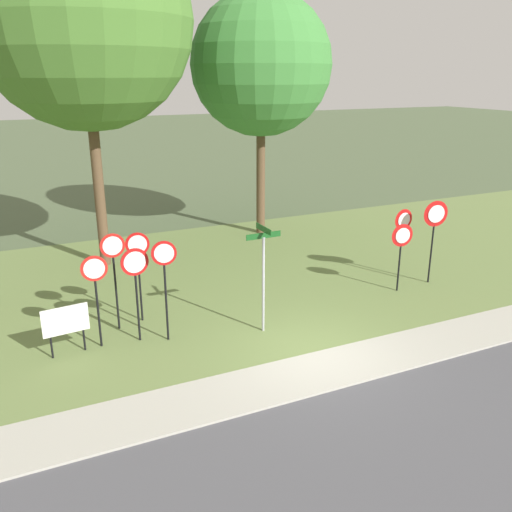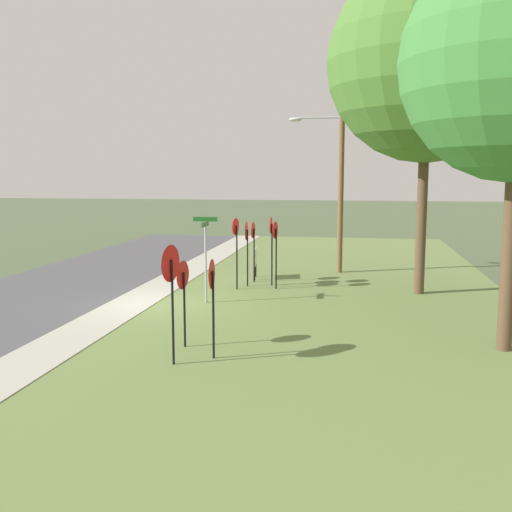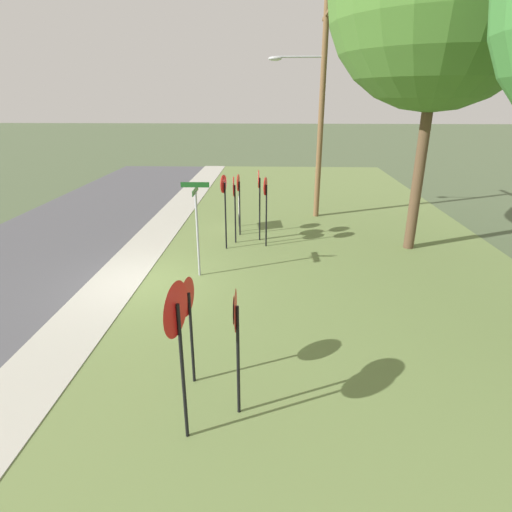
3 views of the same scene
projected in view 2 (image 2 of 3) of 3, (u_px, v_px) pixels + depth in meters
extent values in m
plane|color=#4C5B3D|center=(154.00, 306.00, 19.56)|extent=(160.00, 160.00, 0.00)
cube|color=#4C4C51|center=(21.00, 300.00, 20.36)|extent=(44.00, 6.40, 0.01)
cube|color=#ADAA9E|center=(131.00, 304.00, 19.69)|extent=(44.00, 1.60, 0.06)
cube|color=olive|center=(337.00, 312.00, 18.56)|extent=(44.00, 12.00, 0.04)
cylinder|color=black|center=(272.00, 255.00, 22.76)|extent=(0.06, 0.06, 2.39)
cylinder|color=red|center=(271.00, 225.00, 22.61)|extent=(0.64, 0.03, 0.64)
cylinder|color=white|center=(271.00, 225.00, 22.62)|extent=(0.50, 0.01, 0.50)
cylinder|color=black|center=(276.00, 259.00, 22.05)|extent=(0.06, 0.06, 2.27)
cylinder|color=red|center=(275.00, 230.00, 21.91)|extent=(0.63, 0.12, 0.64)
cylinder|color=white|center=(275.00, 230.00, 21.91)|extent=(0.49, 0.08, 0.50)
cylinder|color=black|center=(248.00, 258.00, 22.59)|extent=(0.06, 0.06, 2.18)
cylinder|color=red|center=(246.00, 231.00, 22.45)|extent=(0.70, 0.07, 0.70)
cylinder|color=white|center=(246.00, 231.00, 22.45)|extent=(0.55, 0.04, 0.55)
cylinder|color=black|center=(237.00, 258.00, 21.97)|extent=(0.06, 0.06, 2.40)
cylinder|color=red|center=(236.00, 227.00, 21.82)|extent=(0.62, 0.15, 0.62)
cylinder|color=white|center=(235.00, 227.00, 21.82)|extent=(0.48, 0.10, 0.49)
cylinder|color=black|center=(254.00, 256.00, 23.51)|extent=(0.06, 0.06, 2.13)
cylinder|color=red|center=(253.00, 230.00, 23.37)|extent=(0.64, 0.07, 0.64)
cylinder|color=white|center=(253.00, 230.00, 23.38)|extent=(0.50, 0.04, 0.50)
cylinder|color=black|center=(173.00, 313.00, 13.26)|extent=(0.06, 0.06, 2.40)
cone|color=red|center=(170.00, 263.00, 13.11)|extent=(0.83, 0.19, 0.84)
cone|color=white|center=(169.00, 263.00, 13.11)|extent=(0.56, 0.12, 0.57)
cylinder|color=black|center=(184.00, 310.00, 14.66)|extent=(0.06, 0.06, 1.89)
cone|color=red|center=(182.00, 275.00, 14.55)|extent=(0.71, 0.14, 0.72)
cone|color=silver|center=(181.00, 275.00, 14.55)|extent=(0.48, 0.09, 0.49)
cylinder|color=black|center=(213.00, 315.00, 13.72)|extent=(0.06, 0.06, 2.07)
cone|color=red|center=(211.00, 274.00, 13.59)|extent=(0.70, 0.05, 0.70)
cone|color=white|center=(210.00, 274.00, 13.59)|extent=(0.48, 0.03, 0.48)
cylinder|color=#9EA0A8|center=(206.00, 265.00, 19.67)|extent=(0.07, 0.07, 2.56)
cylinder|color=#9EA0A8|center=(205.00, 226.00, 19.49)|extent=(0.09, 0.09, 0.03)
cube|color=#19511E|center=(205.00, 224.00, 19.49)|extent=(0.96, 0.04, 0.15)
cube|color=#19511E|center=(205.00, 219.00, 19.46)|extent=(0.03, 0.82, 0.15)
cylinder|color=brown|center=(341.00, 166.00, 25.35)|extent=(0.24, 0.24, 9.25)
cube|color=brown|center=(343.00, 81.00, 24.87)|extent=(2.10, 0.12, 0.12)
cylinder|color=gray|center=(343.00, 82.00, 25.68)|extent=(0.09, 0.09, 0.10)
cylinder|color=gray|center=(342.00, 76.00, 24.02)|extent=(0.09, 0.09, 0.10)
cylinder|color=#9EA0A8|center=(319.00, 118.00, 25.23)|extent=(0.08, 2.00, 0.08)
ellipsoid|color=#B7B7BC|center=(295.00, 119.00, 25.41)|extent=(0.40, 0.56, 0.18)
cylinder|color=black|center=(256.00, 270.00, 24.78)|extent=(0.05, 0.05, 0.55)
cylinder|color=black|center=(255.00, 273.00, 24.02)|extent=(0.05, 0.05, 0.55)
cube|color=white|center=(255.00, 257.00, 24.31)|extent=(1.10, 0.15, 0.70)
cylinder|color=brown|center=(422.00, 205.00, 20.97)|extent=(0.36, 0.36, 6.38)
sphere|color=#47752D|center=(428.00, 61.00, 20.29)|extent=(6.91, 6.91, 6.91)
cylinder|color=brown|center=(510.00, 239.00, 14.16)|extent=(0.36, 0.36, 5.44)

